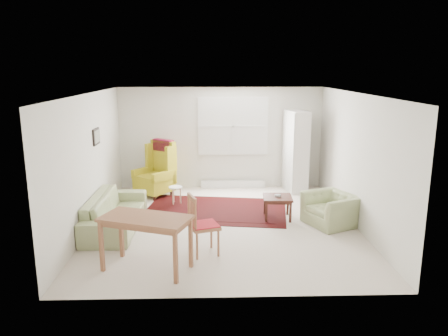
{
  "coord_description": "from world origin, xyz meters",
  "views": [
    {
      "loc": [
        -0.26,
        -7.97,
        2.95
      ],
      "look_at": [
        0.0,
        0.3,
        1.05
      ],
      "focal_mm": 35.0,
      "sensor_mm": 36.0,
      "label": 1
    }
  ],
  "objects_px": {
    "armchair": "(331,206)",
    "wingback_chair": "(154,169)",
    "desk_chair": "(204,224)",
    "coffee_table": "(277,207)",
    "stool": "(176,195)",
    "sofa": "(115,205)",
    "desk": "(146,243)",
    "cabinet": "(296,151)"
  },
  "relations": [
    {
      "from": "sofa",
      "to": "desk_chair",
      "type": "distance_m",
      "value": 2.09
    },
    {
      "from": "sofa",
      "to": "armchair",
      "type": "distance_m",
      "value": 4.1
    },
    {
      "from": "stool",
      "to": "sofa",
      "type": "bearing_deg",
      "value": -125.28
    },
    {
      "from": "sofa",
      "to": "stool",
      "type": "bearing_deg",
      "value": -34.98
    },
    {
      "from": "wingback_chair",
      "to": "stool",
      "type": "xyz_separation_m",
      "value": [
        0.55,
        -0.68,
        -0.45
      ]
    },
    {
      "from": "wingback_chair",
      "to": "stool",
      "type": "distance_m",
      "value": 0.98
    },
    {
      "from": "stool",
      "to": "desk",
      "type": "distance_m",
      "value": 3.22
    },
    {
      "from": "stool",
      "to": "cabinet",
      "type": "bearing_deg",
      "value": 19.68
    },
    {
      "from": "armchair",
      "to": "wingback_chair",
      "type": "height_order",
      "value": "wingback_chair"
    },
    {
      "from": "stool",
      "to": "desk_chair",
      "type": "relative_size",
      "value": 0.4
    },
    {
      "from": "wingback_chair",
      "to": "desk_chair",
      "type": "height_order",
      "value": "wingback_chair"
    },
    {
      "from": "cabinet",
      "to": "stool",
      "type": "bearing_deg",
      "value": -171.04
    },
    {
      "from": "desk",
      "to": "desk_chair",
      "type": "xyz_separation_m",
      "value": [
        0.85,
        0.53,
        0.09
      ]
    },
    {
      "from": "armchair",
      "to": "desk_chair",
      "type": "height_order",
      "value": "desk_chair"
    },
    {
      "from": "wingback_chair",
      "to": "coffee_table",
      "type": "distance_m",
      "value": 3.18
    },
    {
      "from": "wingback_chair",
      "to": "coffee_table",
      "type": "height_order",
      "value": "wingback_chair"
    },
    {
      "from": "sofa",
      "to": "coffee_table",
      "type": "bearing_deg",
      "value": -81.89
    },
    {
      "from": "stool",
      "to": "coffee_table",
      "type": "bearing_deg",
      "value": -25.66
    },
    {
      "from": "armchair",
      "to": "wingback_chair",
      "type": "bearing_deg",
      "value": -144.15
    },
    {
      "from": "wingback_chair",
      "to": "desk_chair",
      "type": "xyz_separation_m",
      "value": [
        1.22,
        -3.36,
        -0.15
      ]
    },
    {
      "from": "sofa",
      "to": "cabinet",
      "type": "height_order",
      "value": "cabinet"
    },
    {
      "from": "stool",
      "to": "cabinet",
      "type": "xyz_separation_m",
      "value": [
        2.84,
        1.02,
        0.78
      ]
    },
    {
      "from": "wingback_chair",
      "to": "stool",
      "type": "bearing_deg",
      "value": -11.97
    },
    {
      "from": "armchair",
      "to": "sofa",
      "type": "bearing_deg",
      "value": -113.81
    },
    {
      "from": "wingback_chair",
      "to": "coffee_table",
      "type": "xyz_separation_m",
      "value": [
        2.66,
        -1.69,
        -0.42
      ]
    },
    {
      "from": "desk",
      "to": "coffee_table",
      "type": "bearing_deg",
      "value": 43.85
    },
    {
      "from": "armchair",
      "to": "desk",
      "type": "distance_m",
      "value": 3.74
    },
    {
      "from": "armchair",
      "to": "coffee_table",
      "type": "bearing_deg",
      "value": -135.73
    },
    {
      "from": "coffee_table",
      "to": "desk_chair",
      "type": "distance_m",
      "value": 2.22
    },
    {
      "from": "sofa",
      "to": "coffee_table",
      "type": "height_order",
      "value": "sofa"
    },
    {
      "from": "desk",
      "to": "desk_chair",
      "type": "height_order",
      "value": "desk_chair"
    },
    {
      "from": "sofa",
      "to": "armchair",
      "type": "bearing_deg",
      "value": -88.98
    },
    {
      "from": "desk",
      "to": "desk_chair",
      "type": "relative_size",
      "value": 1.3
    },
    {
      "from": "armchair",
      "to": "coffee_table",
      "type": "xyz_separation_m",
      "value": [
        -0.97,
        0.38,
        -0.13
      ]
    },
    {
      "from": "stool",
      "to": "desk",
      "type": "bearing_deg",
      "value": -93.26
    },
    {
      "from": "sofa",
      "to": "wingback_chair",
      "type": "bearing_deg",
      "value": -12.08
    },
    {
      "from": "armchair",
      "to": "desk",
      "type": "height_order",
      "value": "desk"
    },
    {
      "from": "stool",
      "to": "desk_chair",
      "type": "distance_m",
      "value": 2.78
    },
    {
      "from": "desk",
      "to": "desk_chair",
      "type": "distance_m",
      "value": 1.01
    },
    {
      "from": "sofa",
      "to": "cabinet",
      "type": "bearing_deg",
      "value": -57.23
    },
    {
      "from": "cabinet",
      "to": "desk_chair",
      "type": "bearing_deg",
      "value": -131.18
    },
    {
      "from": "armchair",
      "to": "wingback_chair",
      "type": "xyz_separation_m",
      "value": [
        -3.63,
        2.07,
        0.29
      ]
    }
  ]
}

